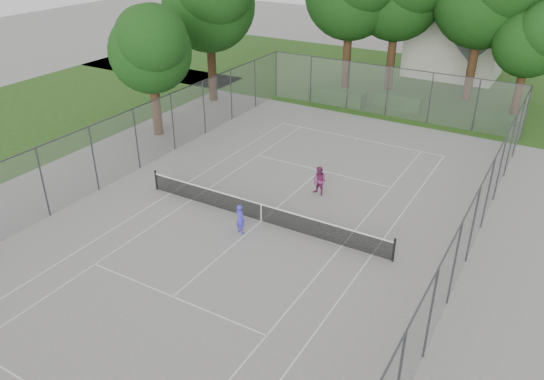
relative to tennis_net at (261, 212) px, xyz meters
The scene contains 13 objects.
ground 0.51m from the tennis_net, ahead, with size 120.00×120.00×0.00m, color slate.
grass_far 26.00m from the tennis_net, 90.00° to the left, with size 60.00×20.00×0.00m, color #224513.
court_markings 0.50m from the tennis_net, ahead, with size 11.03×23.83×0.01m.
tennis_net is the anchor object (origin of this frame).
perimeter_fence 1.30m from the tennis_net, ahead, with size 18.08×34.08×3.52m.
tree_far_right 23.94m from the tennis_net, 70.15° to the left, with size 5.57×5.08×8.01m.
tree_side_front 14.01m from the tennis_net, 152.25° to the left, with size 5.82×5.31×8.36m.
hedge_left 18.22m from the tennis_net, 103.15° to the left, with size 4.34×1.30×1.09m, color #1D4215.
hedge_mid 18.90m from the tennis_net, 89.03° to the left, with size 3.37×0.96×1.06m, color #1D4215.
hedge_right 19.75m from the tennis_net, 67.87° to the left, with size 2.81×1.03×0.84m, color #1D4215.
house 30.55m from the tennis_net, 87.35° to the left, with size 7.61×5.89×9.47m.
girl_player 1.37m from the tennis_net, 102.20° to the right, with size 0.52×0.34×1.43m, color #3F38D3.
woman_player 3.97m from the tennis_net, 72.92° to the left, with size 0.75×0.58×1.53m, color #7D295B.
Camera 1 is at (11.21, -18.15, 12.81)m, focal length 35.00 mm.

